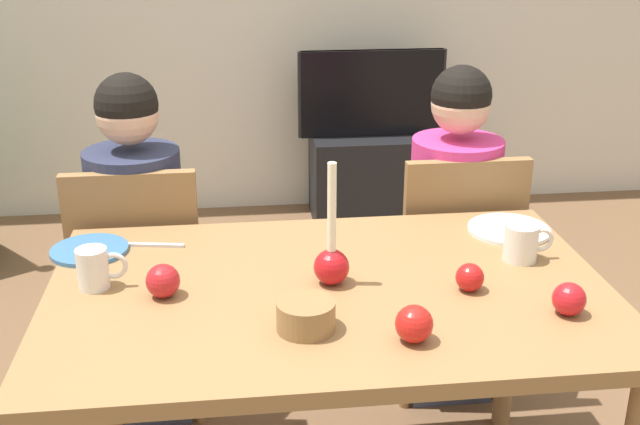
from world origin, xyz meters
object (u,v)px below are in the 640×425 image
at_px(person_left_child, 140,256).
at_px(apple_by_right_mug, 414,324).
at_px(apple_far_edge, 163,281).
at_px(plate_left, 89,250).
at_px(dining_table, 329,316).
at_px(mug_right, 522,242).
at_px(chair_left, 141,276).
at_px(plate_right, 509,229).
at_px(chair_right, 453,261).
at_px(tv, 372,93).
at_px(tv_stand, 370,177).
at_px(candle_centerpiece, 332,259).
at_px(apple_near_candle, 470,277).
at_px(person_right_child, 452,241).
at_px(apple_by_left_plate, 569,299).
at_px(bowl_walnuts, 306,316).
at_px(mug_left, 95,268).

bearing_deg(person_left_child, apple_by_right_mug, -53.22).
bearing_deg(apple_far_edge, plate_left, 127.48).
xyz_separation_m(plate_left, apple_far_edge, (0.22, -0.29, 0.04)).
distance_m(dining_table, mug_right, 0.55).
bearing_deg(chair_left, plate_right, -16.05).
bearing_deg(chair_right, tv, 89.33).
bearing_deg(tv_stand, dining_table, -102.85).
xyz_separation_m(person_left_child, apple_far_edge, (0.13, -0.65, 0.22)).
bearing_deg(candle_centerpiece, apple_far_edge, -176.86).
relative_size(dining_table, person_left_child, 1.19).
relative_size(chair_right, apple_near_candle, 12.79).
xyz_separation_m(person_right_child, tv_stand, (0.02, 1.66, -0.33)).
bearing_deg(chair_right, plate_right, -79.08).
distance_m(mug_right, apple_by_left_plate, 0.30).
bearing_deg(tv_stand, candle_centerpiece, -102.76).
relative_size(mug_right, apple_by_left_plate, 1.74).
height_order(mug_right, apple_near_candle, mug_right).
bearing_deg(mug_right, dining_table, -169.59).
relative_size(plate_right, apple_near_candle, 3.38).
distance_m(person_left_child, apple_by_left_plate, 1.38).
height_order(bowl_walnuts, apple_far_edge, apple_far_edge).
height_order(person_right_child, apple_near_candle, person_right_child).
xyz_separation_m(chair_right, apple_near_candle, (-0.16, -0.67, 0.27)).
xyz_separation_m(dining_table, apple_near_candle, (0.34, -0.06, 0.12)).
bearing_deg(mug_left, person_right_child, 28.15).
bearing_deg(apple_by_right_mug, chair_left, 127.77).
distance_m(apple_near_candle, apple_by_left_plate, 0.24).
relative_size(dining_table, apple_by_left_plate, 17.95).
bearing_deg(mug_left, chair_left, 86.21).
bearing_deg(tv_stand, apple_by_right_mug, -98.29).
xyz_separation_m(plate_right, mug_left, (-1.14, -0.23, 0.05)).
distance_m(chair_right, plate_right, 0.41).
bearing_deg(apple_far_edge, person_right_child, 35.35).
height_order(person_left_child, apple_by_left_plate, person_left_child).
bearing_deg(plate_right, person_left_child, 162.41).
bearing_deg(tv, person_right_child, -90.69).
distance_m(dining_table, mug_left, 0.59).
distance_m(mug_right, bowl_walnuts, 0.68).
distance_m(plate_left, apple_by_right_mug, 0.96).
bearing_deg(apple_by_left_plate, mug_right, 90.27).
distance_m(person_right_child, plate_left, 1.20).
relative_size(plate_left, apple_far_edge, 2.53).
distance_m(person_left_child, apple_by_right_mug, 1.17).
bearing_deg(apple_by_left_plate, person_right_child, 91.81).
distance_m(person_left_child, person_right_child, 1.04).
bearing_deg(person_left_child, mug_right, -26.90).
bearing_deg(person_right_child, tv, 89.31).
xyz_separation_m(chair_left, apple_by_right_mug, (0.69, -0.89, 0.28)).
height_order(chair_left, tv_stand, chair_left).
height_order(person_left_child, mug_right, person_left_child).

